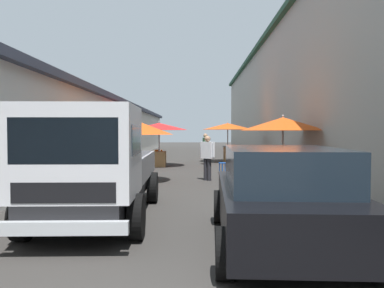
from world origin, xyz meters
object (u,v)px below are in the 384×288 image
Objects in this scene: fruit_stall_near_right at (159,131)px; plastic_stool at (222,165)px; vendor_by_crates at (207,155)px; fruit_stall_far_left at (282,129)px; vendor_in_shade at (205,147)px; delivery_truck at (90,169)px; parked_scooter at (63,184)px; fruit_stall_mid_lane at (136,133)px; hatchback_car at (280,196)px; fruit_stall_near_left at (228,131)px.

fruit_stall_near_right is 4.35m from plastic_stool.
vendor_by_crates is 2.41m from plastic_stool.
vendor_in_shade is (6.63, 2.41, -0.85)m from fruit_stall_far_left.
plastic_stool is at bearing -171.60° from vendor_in_shade.
delivery_truck is at bearing 161.75° from plastic_stool.
vendor_in_shade reaches higher than parked_scooter.
fruit_stall_mid_lane reaches higher than delivery_truck.
fruit_stall_far_left reaches higher than fruit_stall_mid_lane.
hatchback_car is (-12.60, -3.04, -1.00)m from fruit_stall_near_right.
vendor_in_shade is at bearing 19.94° from fruit_stall_far_left.
fruit_stall_mid_lane is 1.55× the size of vendor_in_shade.
fruit_stall_near_left is at bearing -7.11° from plastic_stool.
hatchback_car is (-6.91, -3.24, -0.90)m from fruit_stall_mid_lane.
fruit_stall_near_right is 5.71m from vendor_by_crates.
fruit_stall_mid_lane is at bearing 25.13° from hatchback_car.
fruit_stall_mid_lane is at bearing 155.72° from fruit_stall_near_left.
fruit_stall_near_left is 1.82× the size of vendor_by_crates.
fruit_stall_near_left is 15.26m from hatchback_car.
fruit_stall_far_left reaches higher than fruit_stall_near_left.
fruit_stall_near_left is at bearing -1.92° from hatchback_car.
fruit_stall_near_left reaches higher than delivery_truck.
hatchback_car reaches higher than parked_scooter.
hatchback_car is at bearing -107.09° from delivery_truck.
fruit_stall_near_right is 1.74× the size of vendor_in_shade.
vendor_by_crates reaches higher than plastic_stool.
fruit_stall_near_right is at bearing -8.22° from parked_scooter.
fruit_stall_near_left is 7.98m from vendor_by_crates.
hatchback_car is 3.21m from delivery_truck.
parked_scooter is (-3.70, 6.02, -1.32)m from fruit_stall_far_left.
fruit_stall_far_left is (0.11, -4.87, 0.13)m from fruit_stall_mid_lane.
fruit_stall_near_left is at bearing -22.36° from parked_scooter.
delivery_truck is at bearing 161.16° from vendor_by_crates.
vendor_in_shade is at bearing -20.08° from fruit_stall_mid_lane.
vendor_in_shade is at bearing -65.33° from fruit_stall_near_right.
vendor_in_shade is 4.08m from plastic_stool.
vendor_in_shade is (1.04, -2.27, -0.83)m from fruit_stall_near_right.
plastic_stool is (-3.99, -0.59, -0.59)m from vendor_in_shade.
hatchback_car is at bearing -127.11° from parked_scooter.
parked_scooter is (-4.08, 3.53, -0.43)m from vendor_by_crates.
parked_scooter is at bearing 157.64° from fruit_stall_near_left.
vendor_in_shade is at bearing -0.72° from vendor_by_crates.
fruit_stall_far_left is 7.28m from hatchback_car.
parked_scooter is at bearing 29.18° from delivery_truck.
parked_scooter is at bearing 146.45° from plastic_stool.
fruit_stall_near_left reaches higher than fruit_stall_near_right.
parked_scooter is at bearing 171.78° from fruit_stall_near_right.
hatchback_car reaches higher than plastic_stool.
hatchback_car is at bearing -178.91° from plastic_stool.
fruit_stall_near_right is 7.29m from fruit_stall_far_left.
fruit_stall_near_right is 0.99× the size of fruit_stall_near_left.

